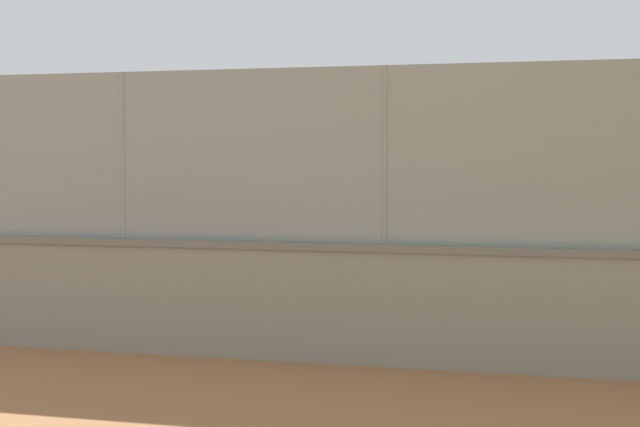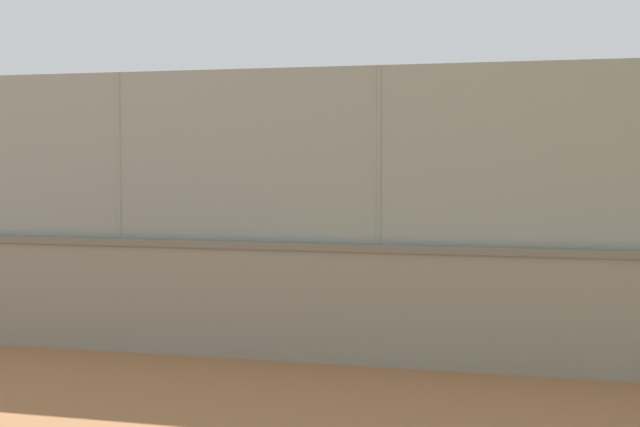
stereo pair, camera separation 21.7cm
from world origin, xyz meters
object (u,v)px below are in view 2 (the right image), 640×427
object	(u,v)px
player_baseline_waiting	(284,218)
player_at_service_line	(275,255)
player_crossing_court	(392,230)
sports_ball	(137,280)

from	to	relation	value
player_baseline_waiting	player_at_service_line	bearing A→B (deg)	106.01
player_at_service_line	player_crossing_court	distance (m)	5.76
player_at_service_line	player_baseline_waiting	xyz separation A→B (m)	(2.41, -8.39, -0.00)
sports_ball	player_crossing_court	bearing A→B (deg)	-102.59
player_at_service_line	sports_ball	size ratio (longest dim) A/B	20.74
player_crossing_court	sports_ball	distance (m)	8.00
player_baseline_waiting	player_crossing_court	distance (m)	4.02
player_at_service_line	player_baseline_waiting	world-z (taller)	player_baseline_waiting
player_at_service_line	player_crossing_court	bearing A→B (deg)	-96.10
player_crossing_court	player_at_service_line	bearing A→B (deg)	83.90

